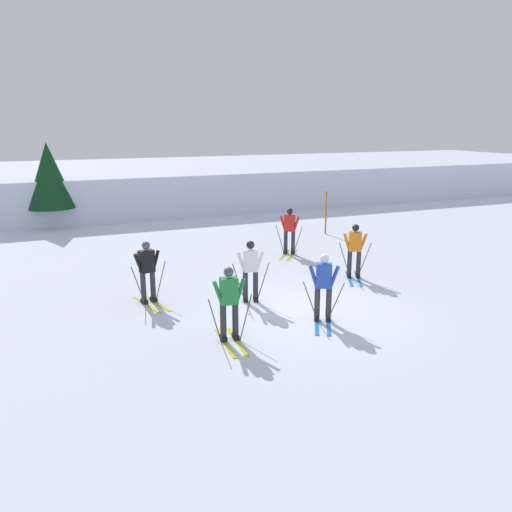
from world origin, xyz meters
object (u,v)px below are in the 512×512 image
at_px(skier_blue, 324,284).
at_px(skier_green, 229,300).
at_px(skier_red, 290,230).
at_px(skier_orange, 355,249).
at_px(conifer_far_left, 49,176).
at_px(skier_white, 250,270).
at_px(skier_black, 147,269).
at_px(trail_marker_pole, 326,213).

distance_m(skier_blue, skier_green, 2.53).
bearing_deg(skier_red, skier_orange, -80.98).
bearing_deg(conifer_far_left, skier_white, -70.66).
xyz_separation_m(skier_black, skier_red, (5.86, 3.32, -0.04)).
height_order(skier_red, skier_white, same).
relative_size(skier_red, skier_green, 1.00).
relative_size(skier_blue, skier_green, 1.00).
distance_m(skier_black, trail_marker_pole, 10.66).
xyz_separation_m(skier_green, conifer_far_left, (-3.25, 15.34, 1.42)).
bearing_deg(skier_black, skier_green, -69.35).
distance_m(skier_black, skier_blue, 4.75).
relative_size(skier_white, conifer_far_left, 0.44).
distance_m(skier_orange, conifer_far_left, 15.03).
relative_size(skier_black, skier_blue, 1.00).
xyz_separation_m(skier_black, conifer_far_left, (-2.05, 12.17, 1.42)).
xyz_separation_m(skier_blue, skier_orange, (2.70, 2.80, -0.04)).
bearing_deg(skier_blue, skier_red, 71.10).
relative_size(skier_blue, conifer_far_left, 0.44).
relative_size(skier_orange, skier_green, 1.00).
height_order(skier_black, skier_white, same).
height_order(skier_red, skier_green, same).
bearing_deg(skier_orange, skier_white, -167.35).
bearing_deg(skier_red, conifer_far_left, 131.81).
height_order(skier_orange, skier_green, same).
bearing_deg(skier_orange, skier_red, 99.02).
bearing_deg(skier_white, skier_orange, 12.65).
height_order(skier_green, trail_marker_pole, trail_marker_pole).
height_order(skier_blue, trail_marker_pole, trail_marker_pole).
bearing_deg(conifer_far_left, skier_orange, -55.51).
relative_size(trail_marker_pole, conifer_far_left, 0.48).
xyz_separation_m(skier_green, skier_white, (1.38, 2.16, -0.04)).
relative_size(skier_red, skier_blue, 1.00).
relative_size(skier_blue, trail_marker_pole, 0.92).
distance_m(skier_white, trail_marker_pole, 9.36).
bearing_deg(skier_orange, trail_marker_pole, 67.84).
bearing_deg(skier_red, skier_black, -150.50).
distance_m(skier_black, skier_white, 2.77).
xyz_separation_m(skier_red, skier_orange, (0.55, -3.48, 0.00)).
bearing_deg(skier_orange, conifer_far_left, 124.49).
xyz_separation_m(skier_black, skier_blue, (3.72, -2.96, -0.00)).
xyz_separation_m(skier_orange, skier_green, (-5.22, -3.02, 0.04)).
bearing_deg(conifer_far_left, trail_marker_pole, -29.82).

